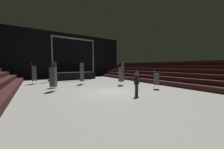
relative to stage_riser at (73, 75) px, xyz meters
name	(u,v)px	position (x,y,z in m)	size (l,w,h in m)	color
ground_plane	(112,93)	(0.00, -11.27, -0.73)	(22.00, 30.00, 0.10)	gray
arena_end_wall	(67,56)	(0.00, 3.73, 3.32)	(22.00, 0.30, 8.00)	black
bleacher_bank_right	(165,72)	(8.75, -10.27, 0.67)	(4.50, 24.00, 2.70)	black
stage_riser	(73,75)	(0.00, 0.00, 0.00)	(6.59, 2.50, 6.29)	black
man_with_tie	(137,82)	(0.70, -13.37, 0.32)	(0.56, 0.36, 1.75)	black
chair_stack_front_left	(121,74)	(2.83, -8.84, 0.56)	(0.49, 0.49, 2.48)	#B2B5BA
chair_stack_front_right	(34,73)	(-5.22, -2.58, 0.60)	(0.47, 0.47, 2.56)	#B2B5BA
chair_stack_mid_left	(82,74)	(-0.63, -5.96, 0.56)	(0.56, 0.56, 2.48)	#B2B5BA
chair_stack_mid_right	(53,77)	(-3.92, -8.33, 0.56)	(0.61, 0.61, 2.48)	#B2B5BA
chair_stack_mid_centre	(156,79)	(4.11, -12.41, 0.27)	(0.62, 0.62, 1.88)	#B2B5BA
chair_stack_rear_left	(53,78)	(-3.70, -6.59, 0.31)	(0.48, 0.48, 1.96)	#B2B5BA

